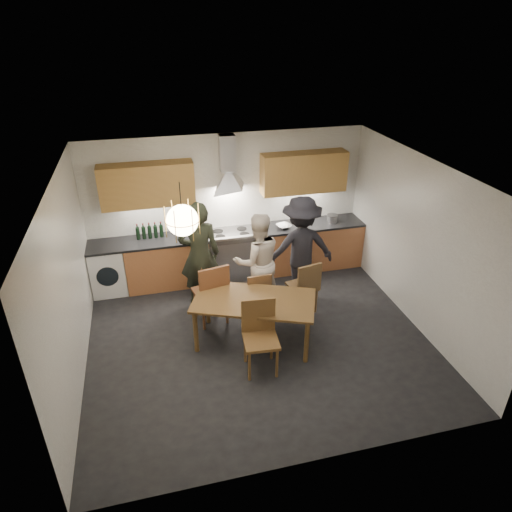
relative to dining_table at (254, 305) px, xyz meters
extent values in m
plane|color=black|center=(0.07, 0.05, -0.65)|extent=(5.00, 5.00, 0.00)
cube|color=white|center=(0.07, 2.30, 0.65)|extent=(5.00, 0.02, 2.60)
cube|color=white|center=(0.07, -2.20, 0.65)|extent=(5.00, 0.02, 2.60)
cube|color=white|center=(-2.43, 0.05, 0.65)|extent=(0.02, 4.50, 2.60)
cube|color=white|center=(2.57, 0.05, 0.65)|extent=(0.02, 4.50, 2.60)
cube|color=white|center=(0.07, 0.05, 1.95)|extent=(5.00, 4.50, 0.02)
cube|color=#D08350|center=(-1.10, 2.00, -0.22)|extent=(1.45, 0.60, 0.86)
cube|color=#D08350|center=(1.55, 2.00, -0.22)|extent=(2.05, 0.60, 0.86)
cube|color=white|center=(-2.13, 2.00, -0.22)|extent=(0.58, 0.58, 0.85)
cube|color=black|center=(-1.40, 2.00, 0.23)|extent=(2.05, 0.62, 0.04)
cube|color=black|center=(1.55, 2.00, 0.23)|extent=(2.05, 0.62, 0.04)
cube|color=silver|center=(0.07, 2.00, -0.25)|extent=(0.90, 0.60, 0.80)
cube|color=black|center=(0.07, 1.71, -0.27)|extent=(0.78, 0.02, 0.42)
cube|color=slate|center=(0.07, 2.00, 0.19)|extent=(0.90, 0.60, 0.08)
cube|color=silver|center=(0.07, 1.74, 0.25)|extent=(0.90, 0.08, 0.04)
cube|color=tan|center=(-1.30, 2.12, 1.21)|extent=(1.55, 0.35, 0.72)
cube|color=tan|center=(1.45, 2.12, 1.21)|extent=(1.55, 0.35, 0.72)
cube|color=silver|center=(0.07, 2.17, 1.64)|extent=(0.26, 0.22, 0.62)
cylinder|color=black|center=(-0.93, -0.05, 1.70)|extent=(0.01, 0.01, 0.50)
sphere|color=#FFE0A5|center=(-0.93, -0.05, 1.45)|extent=(0.40, 0.40, 0.40)
torus|color=gold|center=(-0.93, -0.05, 1.45)|extent=(0.43, 0.43, 0.01)
cube|color=brown|center=(0.00, 0.00, 0.07)|extent=(1.94, 1.47, 0.04)
cylinder|color=brown|center=(-0.87, -0.03, -0.30)|extent=(0.07, 0.07, 0.70)
cylinder|color=brown|center=(-0.60, 0.63, -0.30)|extent=(0.07, 0.07, 0.70)
cylinder|color=brown|center=(0.60, -0.63, -0.30)|extent=(0.07, 0.07, 0.70)
cylinder|color=brown|center=(0.87, 0.03, -0.30)|extent=(0.07, 0.07, 0.70)
cube|color=brown|center=(-0.54, 0.69, -0.13)|extent=(0.57, 0.57, 0.05)
cube|color=brown|center=(-0.49, 0.48, 0.15)|extent=(0.48, 0.14, 0.53)
cylinder|color=brown|center=(-0.39, 0.92, -0.40)|extent=(0.04, 0.04, 0.49)
cylinder|color=brown|center=(-0.31, 0.54, -0.40)|extent=(0.04, 0.04, 0.49)
cylinder|color=brown|center=(-0.77, 0.84, -0.40)|extent=(0.04, 0.04, 0.49)
cylinder|color=brown|center=(-0.69, 0.46, -0.40)|extent=(0.04, 0.04, 0.49)
cube|color=brown|center=(0.19, 0.61, -0.24)|extent=(0.39, 0.39, 0.04)
cube|color=brown|center=(0.20, 0.44, -0.01)|extent=(0.39, 0.05, 0.42)
cylinder|color=brown|center=(0.35, 0.77, -0.45)|extent=(0.03, 0.03, 0.39)
cylinder|color=brown|center=(0.35, 0.46, -0.45)|extent=(0.03, 0.03, 0.39)
cylinder|color=brown|center=(0.03, 0.77, -0.45)|extent=(0.03, 0.03, 0.39)
cylinder|color=brown|center=(0.04, 0.45, -0.45)|extent=(0.03, 0.03, 0.39)
cube|color=brown|center=(0.96, 0.61, -0.20)|extent=(0.50, 0.50, 0.04)
cube|color=brown|center=(1.00, 0.42, 0.05)|extent=(0.42, 0.12, 0.46)
cylinder|color=brown|center=(1.10, 0.81, -0.43)|extent=(0.04, 0.04, 0.43)
cylinder|color=brown|center=(1.17, 0.48, -0.43)|extent=(0.04, 0.04, 0.43)
cylinder|color=brown|center=(0.76, 0.74, -0.43)|extent=(0.04, 0.04, 0.43)
cylinder|color=brown|center=(0.83, 0.41, -0.43)|extent=(0.04, 0.04, 0.43)
cube|color=brown|center=(-0.06, -0.63, -0.15)|extent=(0.50, 0.50, 0.04)
cube|color=brown|center=(-0.04, -0.42, 0.12)|extent=(0.46, 0.08, 0.51)
cylinder|color=brown|center=(-0.26, -0.80, -0.41)|extent=(0.04, 0.04, 0.47)
cylinder|color=brown|center=(-0.23, -0.43, -0.41)|extent=(0.04, 0.04, 0.47)
cylinder|color=brown|center=(0.11, -0.83, -0.41)|extent=(0.04, 0.04, 0.47)
cylinder|color=brown|center=(0.14, -0.46, -0.41)|extent=(0.04, 0.04, 0.47)
imported|color=black|center=(-0.61, 1.24, 0.26)|extent=(0.69, 0.48, 1.83)
imported|color=beige|center=(0.29, 0.94, 0.18)|extent=(0.83, 0.66, 1.65)
imported|color=black|center=(1.08, 1.10, 0.25)|extent=(1.19, 0.72, 1.80)
imported|color=silver|center=(1.04, 1.93, 0.28)|extent=(0.33, 0.33, 0.06)
cylinder|color=#B3B3B7|center=(2.00, 1.97, 0.32)|extent=(0.21, 0.21, 0.14)
camera|label=1|loc=(-1.31, -5.33, 3.73)|focal=32.00mm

